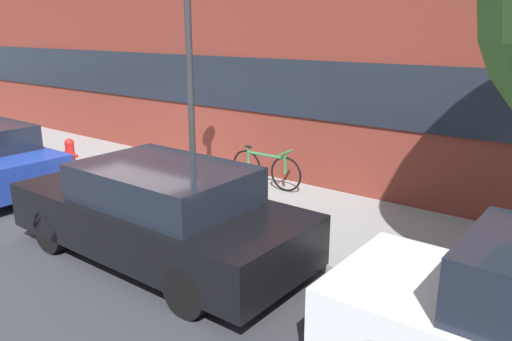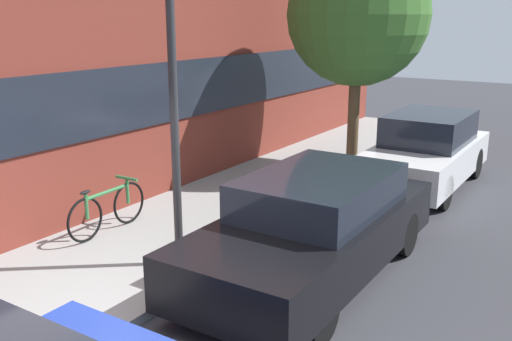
{
  "view_description": "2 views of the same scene",
  "coord_description": "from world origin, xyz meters",
  "px_view_note": "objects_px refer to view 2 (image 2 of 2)",
  "views": [
    {
      "loc": [
        7.61,
        -5.33,
        3.15
      ],
      "look_at": [
        3.4,
        0.14,
        1.16
      ],
      "focal_mm": 35.0,
      "sensor_mm": 36.0,
      "label": 1
    },
    {
      "loc": [
        -3.73,
        -4.2,
        3.38
      ],
      "look_at": [
        3.44,
        0.39,
        1.06
      ],
      "focal_mm": 40.0,
      "sensor_mm": 36.0,
      "label": 2
    }
  ],
  "objects_px": {
    "bicycle": "(108,208)",
    "parked_car_white": "(426,151)",
    "parked_car_black": "(315,226)",
    "street_tree": "(358,15)",
    "lamp_post": "(173,78)"
  },
  "relations": [
    {
      "from": "street_tree",
      "to": "lamp_post",
      "type": "xyz_separation_m",
      "value": [
        -5.83,
        -0.02,
        -0.77
      ]
    },
    {
      "from": "bicycle",
      "to": "street_tree",
      "type": "relative_size",
      "value": 0.34
    },
    {
      "from": "parked_car_black",
      "to": "street_tree",
      "type": "bearing_deg",
      "value": -161.98
    },
    {
      "from": "parked_car_black",
      "to": "parked_car_white",
      "type": "height_order",
      "value": "parked_car_white"
    },
    {
      "from": "parked_car_black",
      "to": "lamp_post",
      "type": "xyz_separation_m",
      "value": [
        -0.88,
        1.59,
        1.92
      ]
    },
    {
      "from": "street_tree",
      "to": "lamp_post",
      "type": "height_order",
      "value": "street_tree"
    },
    {
      "from": "street_tree",
      "to": "lamp_post",
      "type": "bearing_deg",
      "value": -179.76
    },
    {
      "from": "parked_car_black",
      "to": "bicycle",
      "type": "xyz_separation_m",
      "value": [
        -0.57,
        3.27,
        -0.19
      ]
    },
    {
      "from": "parked_car_black",
      "to": "lamp_post",
      "type": "distance_m",
      "value": 2.64
    },
    {
      "from": "bicycle",
      "to": "parked_car_white",
      "type": "bearing_deg",
      "value": -32.59
    },
    {
      "from": "lamp_post",
      "to": "parked_car_white",
      "type": "bearing_deg",
      "value": -15.23
    },
    {
      "from": "parked_car_black",
      "to": "street_tree",
      "type": "relative_size",
      "value": 0.94
    },
    {
      "from": "parked_car_black",
      "to": "street_tree",
      "type": "distance_m",
      "value": 5.86
    },
    {
      "from": "street_tree",
      "to": "parked_car_black",
      "type": "bearing_deg",
      "value": -161.98
    },
    {
      "from": "parked_car_black",
      "to": "lamp_post",
      "type": "height_order",
      "value": "lamp_post"
    }
  ]
}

